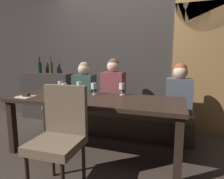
% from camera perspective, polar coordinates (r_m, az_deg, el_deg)
% --- Properties ---
extents(ground, '(9.00, 9.00, 0.00)m').
position_cam_1_polar(ground, '(2.67, -5.01, -18.28)').
color(ground, '#382D26').
extents(back_wall_tiled, '(6.00, 0.12, 3.00)m').
position_cam_1_polar(back_wall_tiled, '(3.53, 2.91, 13.47)').
color(back_wall_tiled, '#383330').
rests_on(back_wall_tiled, ground).
extents(arched_door, '(0.90, 0.05, 2.55)m').
position_cam_1_polar(arched_door, '(3.34, 25.80, 10.55)').
color(arched_door, olive).
rests_on(arched_door, ground).
extents(back_counter, '(1.10, 0.28, 0.95)m').
position_cam_1_polar(back_counter, '(4.15, -18.99, -1.90)').
color(back_counter, '#2F2B29').
rests_on(back_counter, ground).
extents(dining_table, '(2.20, 0.84, 0.74)m').
position_cam_1_polar(dining_table, '(2.44, -5.22, -4.55)').
color(dining_table, black).
rests_on(dining_table, ground).
extents(banquette_bench, '(2.50, 0.44, 0.45)m').
position_cam_1_polar(banquette_bench, '(3.19, 0.10, -9.20)').
color(banquette_bench, '#40352A').
rests_on(banquette_bench, ground).
extents(chair_near_side, '(0.46, 0.46, 0.98)m').
position_cam_1_polar(chair_near_side, '(1.88, -15.34, -11.96)').
color(chair_near_side, '#302119').
rests_on(chair_near_side, ground).
extents(diner_redhead, '(0.36, 0.24, 0.74)m').
position_cam_1_polar(diner_redhead, '(3.26, -8.38, 1.40)').
color(diner_redhead, '#2D473D').
rests_on(diner_redhead, banquette_bench).
extents(diner_bearded, '(0.36, 0.24, 0.80)m').
position_cam_1_polar(diner_bearded, '(3.06, 0.36, 1.54)').
color(diner_bearded, brown).
rests_on(diner_bearded, banquette_bench).
extents(diner_far_end, '(0.36, 0.24, 0.73)m').
position_cam_1_polar(diner_far_end, '(2.88, 19.69, -0.11)').
color(diner_far_end, '#4C515B').
rests_on(diner_far_end, banquette_bench).
extents(wine_bottle_dark_red, '(0.08, 0.08, 0.33)m').
position_cam_1_polar(wine_bottle_dark_red, '(4.20, -20.99, 6.31)').
color(wine_bottle_dark_red, black).
rests_on(wine_bottle_dark_red, back_counter).
extents(wine_bottle_pale_label, '(0.08, 0.08, 0.33)m').
position_cam_1_polar(wine_bottle_pale_label, '(4.02, -17.95, 6.37)').
color(wine_bottle_pale_label, '#384728').
rests_on(wine_bottle_pale_label, back_counter).
extents(wine_glass_near_left, '(0.08, 0.08, 0.16)m').
position_cam_1_polar(wine_glass_near_left, '(2.68, -14.27, 0.85)').
color(wine_glass_near_left, silver).
rests_on(wine_glass_near_left, dining_table).
extents(wine_glass_far_left, '(0.08, 0.08, 0.16)m').
position_cam_1_polar(wine_glass_far_left, '(2.64, -5.53, 0.98)').
color(wine_glass_far_left, silver).
rests_on(wine_glass_far_left, dining_table).
extents(wine_glass_center_back, '(0.08, 0.08, 0.16)m').
position_cam_1_polar(wine_glass_center_back, '(2.60, 3.00, 0.90)').
color(wine_glass_center_back, silver).
rests_on(wine_glass_center_back, dining_table).
extents(wine_glass_end_right, '(0.08, 0.08, 0.16)m').
position_cam_1_polar(wine_glass_end_right, '(2.83, -9.87, 1.34)').
color(wine_glass_end_right, silver).
rests_on(wine_glass_end_right, dining_table).
extents(wine_glass_end_left, '(0.08, 0.08, 0.16)m').
position_cam_1_polar(wine_glass_end_left, '(2.95, -15.30, 1.46)').
color(wine_glass_end_left, silver).
rests_on(wine_glass_end_left, dining_table).
extents(dessert_plate, '(0.19, 0.19, 0.05)m').
position_cam_1_polar(dessert_plate, '(2.70, -24.53, -1.81)').
color(dessert_plate, white).
rests_on(dessert_plate, dining_table).
extents(fork_on_table, '(0.05, 0.17, 0.01)m').
position_cam_1_polar(fork_on_table, '(2.82, -26.39, -1.76)').
color(fork_on_table, silver).
rests_on(fork_on_table, dining_table).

